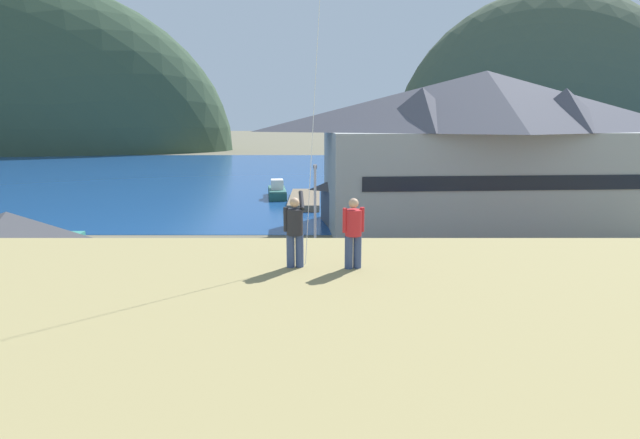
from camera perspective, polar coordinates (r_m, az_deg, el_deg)
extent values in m
plane|color=#66604C|center=(23.81, -0.32, -11.58)|extent=(600.00, 600.00, 0.00)
cube|color=slate|center=(28.47, -0.30, -7.56)|extent=(40.00, 20.00, 0.10)
cube|color=navy|center=(82.45, -0.22, 4.89)|extent=(360.00, 84.00, 0.03)
ellipsoid|color=#42513D|center=(152.27, 23.30, 6.93)|extent=(82.23, 44.95, 82.01)
cube|color=#999E99|center=(45.65, 17.01, 4.21)|extent=(26.13, 12.43, 7.99)
cube|color=black|center=(40.66, 19.75, 3.79)|extent=(21.59, 1.57, 1.10)
pyramid|color=#4C4C56|center=(45.36, 17.49, 12.26)|extent=(27.73, 13.60, 4.82)
pyramid|color=#4C4C56|center=(41.79, 10.91, 11.73)|extent=(6.28, 6.28, 3.37)
pyramid|color=#4C4C56|center=(46.07, 25.06, 10.83)|extent=(6.28, 6.28, 3.37)
cube|color=#338475|center=(31.06, -30.77, -4.75)|extent=(6.06, 4.55, 3.04)
pyramid|color=#47474C|center=(30.57, -31.20, -0.66)|extent=(6.55, 5.00, 1.50)
cube|color=#474C56|center=(45.35, 4.03, 1.48)|extent=(6.52, 5.87, 3.05)
pyramid|color=#47474C|center=(45.01, 4.07, 4.49)|extent=(7.06, 6.43, 1.75)
cube|color=black|center=(43.03, 4.81, 0.31)|extent=(1.10, 0.24, 2.14)
cube|color=#70604C|center=(56.27, -1.85, 2.21)|extent=(3.20, 11.77, 0.70)
cube|color=#23564C|center=(59.91, -4.90, 2.83)|extent=(2.62, 6.18, 0.90)
cube|color=#33665B|center=(59.83, -4.91, 3.33)|extent=(2.54, 6.00, 0.16)
cube|color=silver|center=(59.30, -4.90, 3.87)|extent=(1.55, 1.95, 1.10)
cube|color=#9EA3A8|center=(23.51, 12.64, -10.02)|extent=(4.32, 2.11, 0.80)
cube|color=gray|center=(23.21, 12.36, -8.32)|extent=(2.22, 1.75, 0.70)
cube|color=black|center=(23.22, 12.35, -8.40)|extent=(2.26, 1.79, 0.32)
cylinder|color=black|center=(23.29, 16.54, -11.50)|extent=(0.65, 0.27, 0.64)
cylinder|color=black|center=(24.88, 15.02, -9.91)|extent=(0.65, 0.27, 0.64)
cylinder|color=black|center=(22.48, 9.89, -12.02)|extent=(0.65, 0.27, 0.64)
cylinder|color=black|center=(24.13, 8.80, -10.32)|extent=(0.65, 0.27, 0.64)
cube|color=navy|center=(26.03, -17.11, -8.13)|extent=(4.31, 2.08, 0.80)
cube|color=navy|center=(25.85, -17.52, -6.54)|extent=(2.20, 1.74, 0.70)
cube|color=black|center=(25.86, -17.52, -6.61)|extent=(2.25, 1.77, 0.32)
cylinder|color=black|center=(24.91, -14.83, -9.87)|extent=(0.65, 0.26, 0.64)
cylinder|color=black|center=(26.54, -13.57, -8.47)|extent=(0.65, 0.26, 0.64)
cylinder|color=black|center=(25.89, -20.64, -9.42)|extent=(0.65, 0.26, 0.64)
cylinder|color=black|center=(27.46, -19.07, -8.11)|extent=(0.65, 0.26, 0.64)
cube|color=red|center=(34.88, 28.29, -4.07)|extent=(4.21, 1.82, 0.80)
cube|color=#B11A15|center=(34.78, 28.62, -2.87)|extent=(2.11, 1.61, 0.70)
cube|color=black|center=(34.79, 28.62, -2.92)|extent=(2.15, 1.64, 0.32)
cylinder|color=black|center=(35.14, 25.56, -4.39)|extent=(0.64, 0.22, 0.64)
cylinder|color=black|center=(33.57, 26.92, -5.21)|extent=(0.64, 0.22, 0.64)
cylinder|color=black|center=(36.42, 29.44, -4.23)|extent=(0.64, 0.22, 0.64)
cylinder|color=black|center=(34.90, 30.92, -5.01)|extent=(0.64, 0.22, 0.64)
cube|color=navy|center=(26.17, 26.63, -8.75)|extent=(4.25, 1.91, 0.80)
cube|color=navy|center=(25.87, 26.48, -7.21)|extent=(2.14, 1.66, 0.70)
cube|color=black|center=(25.88, 26.48, -7.29)|extent=(2.19, 1.69, 0.32)
cylinder|color=black|center=(26.24, 30.17, -9.98)|extent=(0.65, 0.24, 0.64)
cylinder|color=black|center=(27.70, 28.18, -8.69)|extent=(0.65, 0.24, 0.64)
cylinder|color=black|center=(24.93, 24.74, -10.55)|extent=(0.65, 0.24, 0.64)
cylinder|color=black|center=(26.47, 22.98, -9.14)|extent=(0.65, 0.24, 0.64)
cube|color=silver|center=(24.67, -3.50, -8.72)|extent=(4.22, 1.86, 0.80)
cube|color=beige|center=(24.43, -3.87, -7.06)|extent=(2.12, 1.63, 0.70)
cube|color=black|center=(24.45, -3.87, -7.14)|extent=(2.16, 1.66, 0.32)
cylinder|color=black|center=(23.90, -0.32, -10.40)|extent=(0.64, 0.23, 0.64)
cylinder|color=black|center=(25.61, -0.26, -8.88)|extent=(0.64, 0.23, 0.64)
cylinder|color=black|center=(24.09, -6.93, -10.30)|extent=(0.64, 0.23, 0.64)
cylinder|color=black|center=(25.79, -6.40, -8.80)|extent=(0.64, 0.23, 0.64)
cube|color=navy|center=(29.69, 3.23, -5.22)|extent=(4.33, 2.12, 0.80)
cube|color=navy|center=(29.51, 3.54, -3.81)|extent=(2.22, 1.76, 0.70)
cube|color=black|center=(29.52, 3.54, -3.88)|extent=(2.26, 1.79, 0.32)
cylinder|color=black|center=(30.53, 0.44, -5.51)|extent=(0.66, 0.27, 0.64)
cylinder|color=black|center=(28.79, 0.76, -6.57)|extent=(0.66, 0.27, 0.64)
cylinder|color=black|center=(30.89, 5.52, -5.37)|extent=(0.66, 0.27, 0.64)
cylinder|color=black|center=(29.16, 6.15, -6.40)|extent=(0.66, 0.27, 0.64)
cube|color=black|center=(31.24, -12.49, -4.63)|extent=(4.29, 2.02, 0.80)
cube|color=black|center=(31.02, -12.27, -3.30)|extent=(2.18, 1.71, 0.70)
cube|color=black|center=(31.03, -12.27, -3.37)|extent=(2.23, 1.74, 0.32)
cylinder|color=black|center=(32.46, -14.59, -4.86)|extent=(0.65, 0.25, 0.64)
cylinder|color=black|center=(30.74, -15.25, -5.81)|extent=(0.65, 0.25, 0.64)
cylinder|color=black|center=(32.03, -9.78, -4.87)|extent=(0.65, 0.25, 0.64)
cylinder|color=black|center=(30.28, -10.17, -5.84)|extent=(0.65, 0.25, 0.64)
cube|color=red|center=(30.54, 15.62, -5.16)|extent=(4.32, 2.09, 0.80)
cube|color=#B11A15|center=(30.31, 15.42, -3.80)|extent=(2.21, 1.75, 0.70)
cube|color=black|center=(30.32, 15.41, -3.86)|extent=(2.25, 1.78, 0.32)
cylinder|color=black|center=(30.11, 18.49, -6.36)|extent=(0.65, 0.26, 0.64)
cylinder|color=black|center=(31.81, 17.67, -5.37)|extent=(0.65, 0.26, 0.64)
cylinder|color=black|center=(29.54, 13.33, -6.42)|extent=(0.65, 0.26, 0.64)
cylinder|color=black|center=(31.27, 12.79, -5.40)|extent=(0.65, 0.26, 0.64)
cube|color=silver|center=(26.07, -27.93, -8.95)|extent=(4.32, 2.10, 0.80)
cube|color=beige|center=(25.90, -28.39, -7.38)|extent=(2.21, 1.75, 0.70)
cube|color=black|center=(25.91, -28.38, -7.45)|extent=(2.25, 1.78, 0.32)
cylinder|color=black|center=(24.89, -25.76, -10.67)|extent=(0.65, 0.27, 0.64)
cylinder|color=black|center=(26.49, -24.32, -9.23)|extent=(0.65, 0.27, 0.64)
cylinder|color=black|center=(26.01, -31.45, -10.30)|extent=(0.65, 0.27, 0.64)
cylinder|color=black|center=(27.54, -29.72, -8.96)|extent=(0.65, 0.27, 0.64)
cylinder|color=#ADADB2|center=(33.00, -0.72, 0.66)|extent=(0.16, 0.16, 6.11)
cube|color=#4C4C51|center=(32.93, -0.72, 5.84)|extent=(0.24, 0.70, 0.20)
cylinder|color=#384770|center=(12.86, -3.42, -3.47)|extent=(0.20, 0.20, 0.82)
cylinder|color=#384770|center=(12.87, -2.44, -3.44)|extent=(0.20, 0.20, 0.82)
cylinder|color=#232328|center=(12.70, -2.96, -0.27)|extent=(0.40, 0.40, 0.64)
sphere|color=tan|center=(12.61, -2.98, 1.87)|extent=(0.24, 0.24, 0.24)
cylinder|color=#232328|center=(12.79, -2.23, 2.10)|extent=(0.17, 0.56, 0.43)
cylinder|color=#232328|center=(12.67, -3.96, 0.02)|extent=(0.11, 0.11, 0.60)
cylinder|color=#384770|center=(12.75, 3.00, -3.60)|extent=(0.20, 0.20, 0.82)
cylinder|color=#384770|center=(12.81, 3.94, -3.53)|extent=(0.20, 0.20, 0.82)
cylinder|color=red|center=(12.61, 3.51, -0.35)|extent=(0.40, 0.40, 0.64)
sphere|color=tan|center=(12.52, 3.54, 1.80)|extent=(0.24, 0.24, 0.24)
cylinder|color=red|center=(12.53, 2.56, -0.09)|extent=(0.11, 0.11, 0.60)
cylinder|color=red|center=(12.67, 4.46, 0.01)|extent=(0.11, 0.11, 0.60)
cylinder|color=silver|center=(14.56, -0.26, 22.22)|extent=(0.72, 3.26, 12.88)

